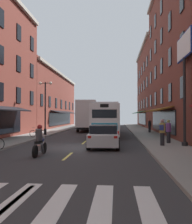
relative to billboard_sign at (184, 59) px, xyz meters
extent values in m
cube|color=#333335|center=(-7.05, -0.35, -5.97)|extent=(34.80, 80.00, 0.10)
cube|color=#DBCC4C|center=(-7.05, -10.35, -5.92)|extent=(0.14, 2.40, 0.01)
cube|color=#DBCC4C|center=(-7.05, -3.85, -5.92)|extent=(0.14, 2.40, 0.01)
cube|color=#DBCC4C|center=(-7.05, 2.65, -5.92)|extent=(0.14, 2.40, 0.01)
cube|color=#DBCC4C|center=(-7.05, 9.15, -5.92)|extent=(0.14, 2.40, 0.01)
cube|color=#DBCC4C|center=(-7.05, 15.65, -5.92)|extent=(0.14, 2.40, 0.01)
cube|color=#DBCC4C|center=(-7.05, 22.15, -5.92)|extent=(0.14, 2.40, 0.01)
cube|color=#DBCC4C|center=(-7.05, 28.65, -5.92)|extent=(0.14, 2.40, 0.01)
cube|color=#DBCC4C|center=(-7.05, 35.15, -5.92)|extent=(0.14, 2.40, 0.01)
cube|color=silver|center=(-7.05, -10.35, -5.92)|extent=(0.50, 2.80, 0.01)
cube|color=silver|center=(-5.95, -10.35, -5.92)|extent=(0.50, 2.80, 0.01)
cube|color=silver|center=(-4.85, -10.35, -5.92)|extent=(0.50, 2.80, 0.01)
cube|color=silver|center=(-3.75, -10.35, -5.92)|extent=(0.50, 2.80, 0.01)
cube|color=gray|center=(-1.15, -0.35, -5.85)|extent=(3.00, 80.00, 0.14)
cube|color=black|center=(-14.41, 3.46, -1.72)|extent=(0.10, 1.00, 1.60)
cube|color=black|center=(-14.41, 7.26, -1.72)|extent=(0.10, 1.00, 1.60)
cube|color=black|center=(-14.41, 11.07, -1.72)|extent=(0.10, 1.00, 1.60)
cube|color=black|center=(-14.41, 3.46, 1.48)|extent=(0.10, 1.00, 1.60)
cube|color=black|center=(-14.41, 7.26, 1.48)|extent=(0.10, 1.00, 1.60)
cube|color=black|center=(-14.41, 11.07, 1.48)|extent=(0.10, 1.00, 1.60)
cube|color=black|center=(-14.41, 3.46, 4.68)|extent=(0.10, 1.00, 1.60)
cube|color=black|center=(-14.41, 7.26, 4.68)|extent=(0.10, 1.00, 1.60)
cube|color=black|center=(-14.41, 11.07, 4.68)|extent=(0.10, 1.00, 1.60)
cube|color=brown|center=(-18.45, 26.31, -1.01)|extent=(8.00, 26.57, 9.82)
cube|color=#B2AD9E|center=(-14.35, 26.31, 3.55)|extent=(0.44, 26.07, 0.40)
cube|color=black|center=(-14.41, 26.31, -4.37)|extent=(0.10, 16.00, 2.10)
cube|color=black|center=(-13.70, 26.31, -3.17)|extent=(1.38, 14.93, 0.44)
cube|color=black|center=(-14.41, 14.88, -1.72)|extent=(0.10, 1.00, 1.60)
cube|color=black|center=(-14.41, 18.69, -1.72)|extent=(0.10, 1.00, 1.60)
cube|color=black|center=(-14.41, 22.50, -1.72)|extent=(0.10, 1.00, 1.60)
cube|color=black|center=(-14.41, 26.31, -1.72)|extent=(0.10, 1.00, 1.60)
cube|color=black|center=(-14.41, 30.12, -1.72)|extent=(0.10, 1.00, 1.60)
cube|color=black|center=(-14.41, 33.93, -1.72)|extent=(0.10, 1.00, 1.60)
cube|color=black|center=(-14.41, 37.74, -1.72)|extent=(0.10, 1.00, 1.60)
cube|color=black|center=(0.31, 9.65, -4.37)|extent=(0.10, 12.00, 2.10)
cube|color=brown|center=(-0.40, 9.65, -3.17)|extent=(1.38, 11.20, 0.44)
cube|color=black|center=(0.31, 1.65, -1.72)|extent=(0.10, 1.00, 1.60)
cube|color=black|center=(0.31, 5.65, -1.72)|extent=(0.10, 1.00, 1.60)
cube|color=black|center=(0.31, 9.65, -1.72)|extent=(0.10, 1.00, 1.60)
cube|color=black|center=(0.31, 13.65, -1.72)|extent=(0.10, 1.00, 1.60)
cube|color=black|center=(0.31, 17.65, -1.72)|extent=(0.10, 1.00, 1.60)
cube|color=black|center=(0.31, 1.65, 1.48)|extent=(0.10, 1.00, 1.60)
cube|color=black|center=(0.31, 5.65, 1.48)|extent=(0.10, 1.00, 1.60)
cube|color=black|center=(0.31, 9.65, 1.48)|extent=(0.10, 1.00, 1.60)
cube|color=black|center=(0.31, 13.65, 1.48)|extent=(0.10, 1.00, 1.60)
cube|color=black|center=(0.31, 17.65, 1.48)|extent=(0.10, 1.00, 1.60)
cube|color=black|center=(0.31, 1.65, 4.68)|extent=(0.10, 1.00, 1.60)
cube|color=black|center=(0.31, 5.65, 4.68)|extent=(0.10, 1.00, 1.60)
cube|color=black|center=(0.31, 9.65, 4.68)|extent=(0.10, 1.00, 1.60)
cube|color=black|center=(0.31, 13.65, 4.68)|extent=(0.10, 1.00, 1.60)
cube|color=black|center=(0.31, 17.65, 4.68)|extent=(0.10, 1.00, 1.60)
cube|color=black|center=(0.31, 9.65, 7.88)|extent=(0.10, 1.00, 1.60)
cube|color=black|center=(0.31, 13.65, 7.88)|extent=(0.10, 1.00, 1.60)
cube|color=black|center=(0.31, 17.65, 7.88)|extent=(0.10, 1.00, 1.60)
cube|color=brown|center=(4.35, 29.65, 1.51)|extent=(8.00, 19.90, 14.87)
cube|color=#B2AD9E|center=(0.25, 29.65, 8.60)|extent=(0.44, 19.40, 0.40)
cube|color=black|center=(0.31, 29.65, -4.37)|extent=(0.10, 12.00, 2.10)
cube|color=#1E6638|center=(-0.40, 29.65, -3.17)|extent=(1.38, 11.20, 0.44)
cube|color=black|center=(0.31, 21.65, -1.72)|extent=(0.10, 1.00, 1.60)
cube|color=black|center=(0.31, 25.65, -1.72)|extent=(0.10, 1.00, 1.60)
cube|color=black|center=(0.31, 29.65, -1.72)|extent=(0.10, 1.00, 1.60)
cube|color=black|center=(0.31, 33.65, -1.72)|extent=(0.10, 1.00, 1.60)
cube|color=black|center=(0.31, 37.65, -1.72)|extent=(0.10, 1.00, 1.60)
cube|color=black|center=(0.31, 21.65, 1.48)|extent=(0.10, 1.00, 1.60)
cube|color=black|center=(0.31, 25.65, 1.48)|extent=(0.10, 1.00, 1.60)
cube|color=black|center=(0.31, 29.65, 1.48)|extent=(0.10, 1.00, 1.60)
cube|color=black|center=(0.31, 33.65, 1.48)|extent=(0.10, 1.00, 1.60)
cube|color=black|center=(0.31, 37.65, 1.48)|extent=(0.10, 1.00, 1.60)
cube|color=black|center=(0.31, 21.65, 4.68)|extent=(0.10, 1.00, 1.60)
cube|color=black|center=(0.31, 25.65, 4.68)|extent=(0.10, 1.00, 1.60)
cube|color=black|center=(0.31, 29.65, 4.68)|extent=(0.10, 1.00, 1.60)
cube|color=black|center=(0.31, 33.65, 4.68)|extent=(0.10, 1.00, 1.60)
cube|color=black|center=(0.31, 37.65, 4.68)|extent=(0.10, 1.00, 1.60)
cylinder|color=black|center=(0.00, 0.00, -2.85)|extent=(0.18, 0.18, 5.86)
cylinder|color=black|center=(0.00, 0.00, -5.66)|extent=(0.40, 0.40, 0.24)
cube|color=navy|center=(0.00, 0.00, 0.83)|extent=(0.10, 3.27, 1.66)
cube|color=white|center=(-0.06, 0.00, 0.83)|extent=(0.04, 3.11, 1.50)
cube|color=white|center=(0.06, 0.00, 0.83)|extent=(0.04, 3.11, 1.50)
cube|color=white|center=(-5.60, 9.65, -4.16)|extent=(2.76, 12.50, 2.82)
cube|color=silver|center=(-5.60, 9.65, -2.69)|extent=(2.54, 11.29, 0.16)
cube|color=black|center=(-5.60, 9.95, -3.95)|extent=(2.76, 10.10, 0.96)
cube|color=maroon|center=(-5.60, 9.65, -5.32)|extent=(2.78, 12.10, 0.36)
cube|color=black|center=(-5.70, 15.84, -3.95)|extent=(2.25, 0.16, 1.10)
cube|color=black|center=(-5.49, 3.47, -3.64)|extent=(2.05, 0.15, 0.70)
cube|color=teal|center=(-5.49, 3.46, -4.72)|extent=(2.15, 0.14, 0.64)
cube|color=black|center=(-5.49, 3.46, -2.97)|extent=(0.70, 0.11, 0.28)
cube|color=red|center=(-6.59, 3.43, -5.22)|extent=(0.20, 0.08, 0.28)
cube|color=red|center=(-4.40, 3.46, -5.22)|extent=(0.20, 0.08, 0.28)
cylinder|color=black|center=(-6.84, 13.86, -5.42)|extent=(0.32, 1.00, 1.00)
cylinder|color=black|center=(-4.49, 13.90, -5.42)|extent=(0.32, 1.00, 1.00)
cylinder|color=black|center=(-6.71, 5.91, -5.42)|extent=(0.32, 1.00, 1.00)
cylinder|color=black|center=(-4.36, 5.94, -5.42)|extent=(0.32, 1.00, 1.00)
cube|color=#B21E19|center=(-8.54, 18.99, -4.37)|extent=(2.40, 2.38, 2.40)
cube|color=black|center=(-8.59, 20.09, -3.52)|extent=(2.00, 0.19, 0.80)
cube|color=silver|center=(-8.35, 14.93, -3.56)|extent=(2.66, 5.95, 3.33)
cube|color=navy|center=(-7.13, 14.99, -3.39)|extent=(0.22, 3.51, 0.90)
cube|color=black|center=(-8.41, 16.07, -5.37)|extent=(2.25, 7.81, 0.24)
cylinder|color=black|center=(-9.63, 18.74, -5.47)|extent=(0.32, 0.91, 0.90)
cylinder|color=black|center=(-7.43, 18.84, -5.47)|extent=(0.32, 0.91, 0.90)
cylinder|color=black|center=(-9.41, 14.00, -5.47)|extent=(0.32, 0.91, 0.90)
cylinder|color=black|center=(-7.21, 14.10, -5.47)|extent=(0.32, 0.91, 0.90)
cube|color=silver|center=(-5.35, -0.02, -5.31)|extent=(1.97, 4.60, 0.74)
cube|color=black|center=(-5.35, -0.20, -4.70)|extent=(1.77, 2.49, 0.55)
cube|color=red|center=(-6.08, -2.30, -5.05)|extent=(0.20, 0.06, 0.14)
cube|color=red|center=(-4.55, -2.27, -5.05)|extent=(0.20, 0.06, 0.14)
cylinder|color=black|center=(-6.28, 1.55, -5.60)|extent=(0.23, 0.64, 0.64)
cylinder|color=black|center=(-4.48, 1.58, -5.60)|extent=(0.23, 0.64, 0.64)
cylinder|color=black|center=(-6.22, -1.62, -5.60)|extent=(0.23, 0.64, 0.64)
cylinder|color=black|center=(-4.43, -1.59, -5.60)|extent=(0.23, 0.64, 0.64)
cube|color=#144723|center=(-8.24, 24.42, -5.34)|extent=(1.93, 4.73, 0.69)
cube|color=black|center=(-8.23, 24.24, -4.79)|extent=(1.73, 2.56, 0.47)
cube|color=red|center=(-8.94, 22.08, -5.09)|extent=(0.20, 0.06, 0.14)
cube|color=red|center=(-7.45, 22.11, -5.09)|extent=(0.20, 0.06, 0.14)
cylinder|color=black|center=(-9.14, 26.06, -5.60)|extent=(0.23, 0.64, 0.64)
cylinder|color=black|center=(-7.39, 26.09, -5.60)|extent=(0.23, 0.64, 0.64)
cylinder|color=black|center=(-9.08, 22.76, -5.60)|extent=(0.23, 0.64, 0.64)
cylinder|color=black|center=(-7.33, 22.79, -5.60)|extent=(0.23, 0.64, 0.64)
cylinder|color=black|center=(-8.57, -3.05, -5.61)|extent=(0.11, 0.62, 0.62)
cylinder|color=black|center=(-8.59, -4.50, -5.61)|extent=(0.13, 0.62, 0.62)
cylinder|color=#B2B2B7|center=(-8.57, -3.17, -5.31)|extent=(0.08, 0.33, 0.68)
ellipsoid|color=navy|center=(-8.58, -3.60, -5.11)|extent=(0.33, 0.57, 0.28)
cube|color=black|center=(-8.59, -4.00, -5.18)|extent=(0.27, 0.56, 0.12)
cube|color=#B2B2B7|center=(-8.58, -3.78, -5.52)|extent=(0.25, 0.40, 0.30)
cylinder|color=#B2B2B7|center=(-8.57, -3.27, -4.90)|extent=(0.62, 0.05, 0.04)
cylinder|color=#4C4C51|center=(-8.58, -3.93, -4.79)|extent=(0.35, 0.46, 0.66)
sphere|color=maroon|center=(-8.58, -3.82, -4.39)|extent=(0.26, 0.26, 0.26)
cylinder|color=#4C4C51|center=(-8.76, -3.89, -5.52)|extent=(0.15, 0.36, 0.56)
cylinder|color=#4C4C51|center=(-8.40, -3.90, -5.52)|extent=(0.15, 0.36, 0.56)
torus|color=black|center=(-11.36, -2.70, -5.45)|extent=(0.66, 0.17, 0.66)
torus|color=black|center=(-12.20, 5.24, -5.45)|extent=(0.66, 0.18, 0.66)
torus|color=black|center=(-11.17, 5.02, -5.45)|extent=(0.66, 0.18, 0.66)
cylinder|color=black|center=(-11.68, 5.13, -5.35)|extent=(0.98, 0.24, 0.04)
cylinder|color=black|center=(-11.50, 5.09, -5.17)|extent=(0.14, 0.06, 0.50)
cube|color=black|center=(-11.49, 5.09, -4.90)|extent=(0.22, 0.16, 0.06)
cylinder|color=black|center=(-12.12, 5.22, -4.90)|extent=(0.13, 0.48, 0.03)
cylinder|color=black|center=(-1.45, 0.05, -5.36)|extent=(0.28, 0.28, 0.85)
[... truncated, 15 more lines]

